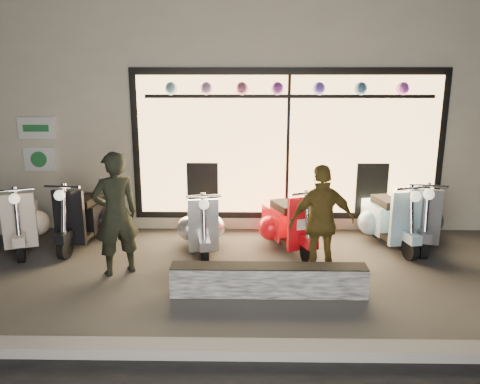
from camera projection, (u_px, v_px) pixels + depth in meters
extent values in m
plane|color=#383533|center=(240.00, 274.00, 6.66)|extent=(40.00, 40.00, 0.00)
cube|color=slate|center=(237.00, 350.00, 4.70)|extent=(40.00, 0.25, 0.12)
cube|color=beige|center=(244.00, 108.00, 11.02)|extent=(10.00, 6.00, 4.00)
cube|color=black|center=(244.00, 13.00, 10.52)|extent=(10.20, 6.20, 0.20)
cube|color=black|center=(288.00, 146.00, 8.19)|extent=(5.45, 0.06, 2.65)
cube|color=#FFBF6B|center=(288.00, 146.00, 8.15)|extent=(5.20, 0.04, 2.40)
cube|color=black|center=(289.00, 96.00, 7.91)|extent=(4.90, 0.06, 0.06)
cube|color=white|center=(36.00, 128.00, 8.17)|extent=(0.65, 0.04, 0.38)
cube|color=white|center=(40.00, 159.00, 8.30)|extent=(0.55, 0.04, 0.42)
cube|color=black|center=(268.00, 280.00, 5.97)|extent=(2.49, 0.28, 0.40)
cylinder|color=black|center=(205.00, 255.00, 6.90)|extent=(0.15, 0.35, 0.34)
cylinder|color=black|center=(201.00, 233.00, 7.85)|extent=(0.17, 0.35, 0.34)
cube|color=silver|center=(203.00, 226.00, 7.01)|extent=(0.46, 0.14, 0.81)
cube|color=silver|center=(201.00, 223.00, 7.71)|extent=(0.52, 0.75, 0.46)
cube|color=black|center=(201.00, 209.00, 7.55)|extent=(0.36, 0.59, 0.12)
sphere|color=#FFF2CC|center=(204.00, 205.00, 6.70)|extent=(0.17, 0.17, 0.15)
cylinder|color=black|center=(308.00, 253.00, 6.95)|extent=(0.22, 0.36, 0.35)
cylinder|color=black|center=(279.00, 232.00, 7.89)|extent=(0.24, 0.37, 0.35)
cube|color=red|center=(302.00, 223.00, 7.05)|extent=(0.47, 0.24, 0.84)
cube|color=red|center=(282.00, 222.00, 7.74)|extent=(0.66, 0.82, 0.47)
cube|color=black|center=(285.00, 207.00, 7.58)|extent=(0.48, 0.64, 0.12)
sphere|color=#FFF2CC|center=(310.00, 201.00, 6.75)|extent=(0.20, 0.20, 0.15)
cylinder|color=black|center=(65.00, 248.00, 7.16)|extent=(0.14, 0.37, 0.36)
cylinder|color=black|center=(94.00, 226.00, 8.18)|extent=(0.17, 0.37, 0.36)
cube|color=black|center=(69.00, 217.00, 7.28)|extent=(0.49, 0.13, 0.87)
cube|color=black|center=(91.00, 216.00, 8.03)|extent=(0.52, 0.79, 0.49)
cube|color=black|center=(87.00, 200.00, 7.85)|extent=(0.36, 0.62, 0.13)
sphere|color=#FFF2CC|center=(59.00, 195.00, 6.95)|extent=(0.18, 0.18, 0.16)
cylinder|color=black|center=(21.00, 251.00, 7.03)|extent=(0.23, 0.37, 0.36)
cylinder|color=black|center=(25.00, 230.00, 7.98)|extent=(0.25, 0.38, 0.36)
cube|color=beige|center=(19.00, 221.00, 7.13)|extent=(0.47, 0.24, 0.86)
cube|color=beige|center=(24.00, 220.00, 7.83)|extent=(0.68, 0.84, 0.48)
cube|color=black|center=(21.00, 204.00, 7.66)|extent=(0.49, 0.65, 0.13)
sphere|color=#FFF2CC|center=(14.00, 199.00, 6.82)|extent=(0.20, 0.20, 0.16)
cylinder|color=black|center=(410.00, 249.00, 7.11)|extent=(0.17, 0.37, 0.36)
cylinder|color=black|center=(378.00, 227.00, 8.12)|extent=(0.19, 0.38, 0.36)
cube|color=#98C6D7|center=(405.00, 219.00, 7.22)|extent=(0.49, 0.17, 0.86)
cube|color=#98C6D7|center=(382.00, 217.00, 7.96)|extent=(0.58, 0.81, 0.48)
cube|color=black|center=(386.00, 202.00, 7.79)|extent=(0.41, 0.64, 0.13)
sphere|color=#FFF2CC|center=(416.00, 197.00, 6.90)|extent=(0.19, 0.19, 0.16)
cylinder|color=black|center=(423.00, 247.00, 7.17)|extent=(0.19, 0.38, 0.37)
cylinder|color=black|center=(416.00, 226.00, 8.18)|extent=(0.21, 0.39, 0.37)
cube|color=slate|center=(424.00, 217.00, 7.28)|extent=(0.50, 0.19, 0.88)
cube|color=slate|center=(418.00, 215.00, 8.03)|extent=(0.61, 0.84, 0.49)
cube|color=black|center=(420.00, 200.00, 7.85)|extent=(0.43, 0.66, 0.13)
sphere|color=#FFF2CC|center=(429.00, 194.00, 6.96)|extent=(0.19, 0.19, 0.16)
imported|color=black|center=(116.00, 214.00, 6.48)|extent=(0.76, 0.69, 1.75)
imported|color=brown|center=(322.00, 222.00, 6.38)|extent=(1.00, 0.58, 1.60)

